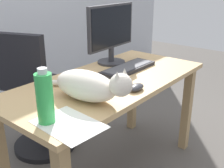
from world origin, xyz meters
name	(u,v)px	position (x,y,z in m)	size (l,w,h in m)	color
desk	(109,95)	(0.00, 0.00, 0.59)	(1.37, 0.63, 0.71)	tan
office_chair	(37,102)	(-0.12, 0.60, 0.42)	(0.51, 0.48, 0.96)	black
monitor	(111,32)	(0.27, 0.21, 0.93)	(0.48, 0.20, 0.41)	#333338
keyboard	(128,68)	(0.22, 0.01, 0.72)	(0.44, 0.15, 0.03)	#232328
cat	(89,85)	(-0.31, -0.12, 0.79)	(0.20, 0.61, 0.20)	silver
computer_mouse	(136,87)	(-0.05, -0.23, 0.72)	(0.11, 0.06, 0.04)	#333338
paper_sheet	(69,124)	(-0.54, -0.23, 0.71)	(0.21, 0.30, 0.00)	white
water_bottle	(45,98)	(-0.59, -0.14, 0.82)	(0.07, 0.07, 0.24)	green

